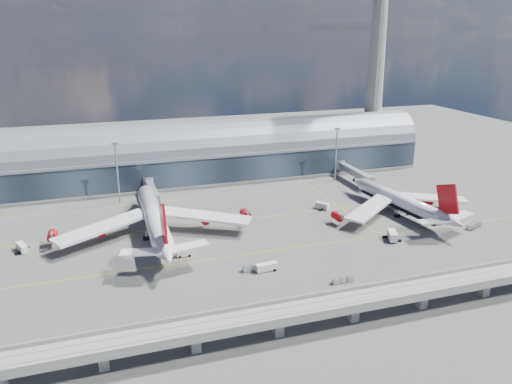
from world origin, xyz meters
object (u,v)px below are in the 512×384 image
object	(u,v)px
floodlight_mast_right	(336,153)
service_truck_2	(267,267)
service_truck_4	(390,200)
service_truck_1	(184,252)
airliner_right	(401,202)
airliner_left	(155,220)
cargo_train_0	(260,266)
service_truck_0	(22,248)
service_truck_5	(322,206)
floodlight_mast_left	(117,171)
cargo_train_2	(474,225)
service_truck_3	(392,236)
control_tower	(376,64)
cargo_train_1	(343,280)

from	to	relation	value
floodlight_mast_right	service_truck_2	distance (m)	100.22
service_truck_4	service_truck_1	bearing A→B (deg)	174.52
airliner_right	airliner_left	bearing A→B (deg)	168.69
cargo_train_0	service_truck_0	bearing A→B (deg)	64.58
service_truck_5	floodlight_mast_left	bearing A→B (deg)	122.54
airliner_left	cargo_train_2	bearing A→B (deg)	-13.45
service_truck_3	service_truck_0	bearing A→B (deg)	-171.31
control_tower	cargo_train_2	bearing A→B (deg)	-97.69
control_tower	floodlight_mast_left	size ratio (longest dim) A/B	4.01
service_truck_2	service_truck_4	distance (m)	80.21
floodlight_mast_right	service_truck_5	bearing A→B (deg)	-123.74
service_truck_1	service_truck_4	size ratio (longest dim) A/B	0.88
control_tower	airliner_left	world-z (taller)	control_tower
cargo_train_2	cargo_train_1	bearing A→B (deg)	131.06
control_tower	floodlight_mast_right	bearing A→B (deg)	-141.34
control_tower	cargo_train_1	xyz separation A→B (m)	(-78.34, -119.63, -50.85)
airliner_left	cargo_train_2	distance (m)	115.78
service_truck_5	cargo_train_2	world-z (taller)	service_truck_5
floodlight_mast_right	control_tower	bearing A→B (deg)	38.66
service_truck_0	service_truck_5	bearing A→B (deg)	-20.06
floodlight_mast_right	service_truck_0	distance (m)	139.94
airliner_left	service_truck_3	bearing A→B (deg)	-19.50
airliner_right	cargo_train_0	bearing A→B (deg)	-164.55
service_truck_0	service_truck_1	bearing A→B (deg)	-45.12
control_tower	cargo_train_2	world-z (taller)	control_tower
service_truck_3	cargo_train_0	world-z (taller)	service_truck_3
control_tower	cargo_train_0	xyz separation A→B (m)	(-98.40, -104.32, -50.66)
service_truck_4	cargo_train_1	bearing A→B (deg)	-152.43
service_truck_1	cargo_train_2	bearing A→B (deg)	-95.69
control_tower	service_truck_2	xyz separation A→B (m)	(-96.79, -105.94, -50.35)
airliner_left	service_truck_3	distance (m)	82.48
service_truck_3	cargo_train_1	xyz separation A→B (m)	(-30.33, -22.01, -0.86)
cargo_train_0	service_truck_1	bearing A→B (deg)	53.25
control_tower	service_truck_0	bearing A→B (deg)	-158.02
service_truck_1	cargo_train_1	size ratio (longest dim) A/B	0.73
floodlight_mast_right	service_truck_2	xyz separation A→B (m)	(-61.79, -77.94, -12.34)
service_truck_2	service_truck_4	size ratio (longest dim) A/B	1.25
service_truck_2	cargo_train_2	bearing A→B (deg)	-88.88
service_truck_5	service_truck_4	bearing A→B (deg)	-38.78
service_truck_1	cargo_train_1	distance (m)	51.19
floodlight_mast_left	airliner_right	bearing A→B (deg)	-25.11
airliner_right	service_truck_5	xyz separation A→B (m)	(-26.54, 14.74, -3.77)
floodlight_mast_right	cargo_train_1	world-z (taller)	floodlight_mast_right
airliner_left	service_truck_1	xyz separation A→B (m)	(6.70, -18.71, -5.04)
service_truck_4	floodlight_mast_left	bearing A→B (deg)	141.08
service_truck_1	service_truck_3	world-z (taller)	service_truck_3
service_truck_2	service_truck_5	size ratio (longest dim) A/B	1.19
service_truck_2	cargo_train_2	distance (m)	84.08
service_truck_0	service_truck_3	bearing A→B (deg)	-36.99
airliner_left	service_truck_3	xyz separation A→B (m)	(77.35, -28.23, -4.82)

